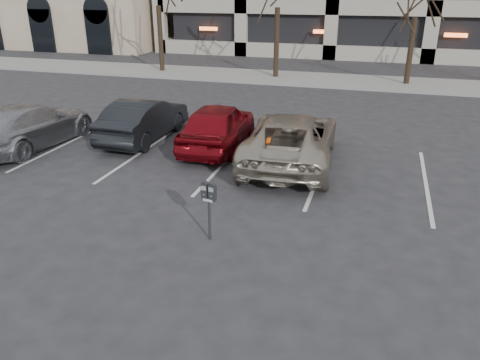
% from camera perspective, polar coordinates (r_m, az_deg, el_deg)
% --- Properties ---
extents(ground, '(140.00, 140.00, 0.00)m').
position_cam_1_polar(ground, '(11.47, 1.18, -2.36)').
color(ground, '#28282B').
rests_on(ground, ground).
extents(sidewalk, '(80.00, 4.00, 0.12)m').
position_cam_1_polar(sidewalk, '(26.60, 10.81, 11.86)').
color(sidewalk, gray).
rests_on(sidewalk, ground).
extents(stall_lines, '(16.90, 5.20, 0.00)m').
position_cam_1_polar(stall_lines, '(13.88, -1.80, 2.21)').
color(stall_lines, silver).
rests_on(stall_lines, ground).
extents(parking_meter, '(0.34, 0.18, 1.25)m').
position_cam_1_polar(parking_meter, '(9.32, -3.82, -2.06)').
color(parking_meter, black).
rests_on(parking_meter, ground).
extents(suv_silver, '(2.82, 5.47, 1.48)m').
position_cam_1_polar(suv_silver, '(13.72, 6.25, 5.07)').
color(suv_silver, '#BCB3A0').
rests_on(suv_silver, ground).
extents(car_red, '(1.98, 4.40, 1.47)m').
position_cam_1_polar(car_red, '(15.00, -2.71, 6.69)').
color(car_red, maroon).
rests_on(car_red, ground).
extents(car_dark, '(1.47, 4.20, 1.38)m').
position_cam_1_polar(car_dark, '(16.16, -11.63, 7.27)').
color(car_dark, black).
rests_on(car_dark, ground).
extents(car_silver, '(2.13, 4.89, 1.40)m').
position_cam_1_polar(car_silver, '(16.54, -24.26, 6.10)').
color(car_silver, '#93969A').
rests_on(car_silver, ground).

